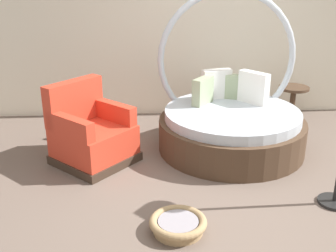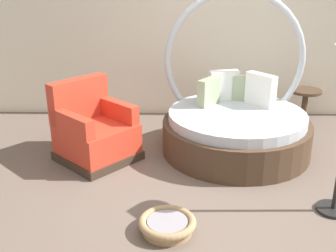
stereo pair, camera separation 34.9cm
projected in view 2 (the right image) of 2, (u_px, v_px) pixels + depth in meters
ground_plane at (219, 197)px, 4.24m from camera, size 8.00×8.00×0.02m
back_wall at (207, 19)px, 6.07m from camera, size 8.00×0.12×2.90m
round_daybed at (236, 121)px, 5.19m from camera, size 1.82×1.82×1.94m
red_armchair at (94, 133)px, 4.94m from camera, size 1.13×1.13×0.94m
pet_basket at (167, 224)px, 3.65m from camera, size 0.51×0.51×0.13m
side_table at (306, 96)px, 5.98m from camera, size 0.44×0.44×0.52m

